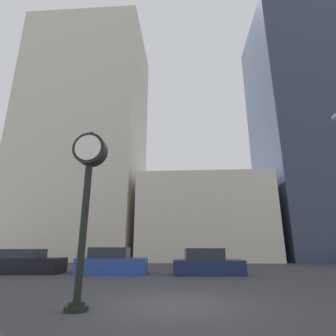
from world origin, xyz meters
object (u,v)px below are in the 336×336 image
object	(u,v)px
street_clock	(88,181)
car_navy	(207,263)
car_blue	(112,262)
car_black	(22,263)

from	to	relation	value
street_clock	car_navy	size ratio (longest dim) A/B	1.21
street_clock	car_blue	size ratio (longest dim) A/B	1.19
street_clock	car_navy	distance (m)	10.16
street_clock	car_blue	distance (m)	9.79
car_black	car_blue	size ratio (longest dim) A/B	1.16
car_black	car_navy	bearing A→B (deg)	-2.52
car_black	street_clock	bearing A→B (deg)	-53.95
street_clock	car_blue	xyz separation A→B (m)	(-1.65, 9.25, -2.77)
car_navy	car_black	bearing A→B (deg)	176.50
car_black	car_navy	distance (m)	11.09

